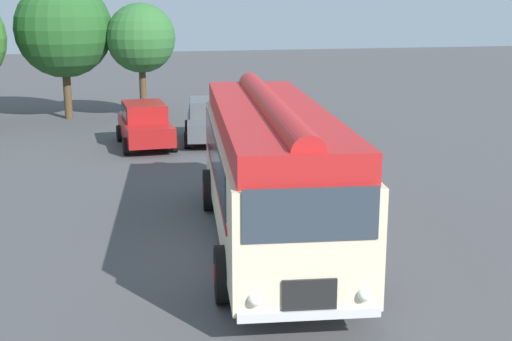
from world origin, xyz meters
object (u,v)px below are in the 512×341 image
at_px(car_mid_right, 288,118).
at_px(car_near_left, 145,124).
at_px(vintage_bus, 270,165).
at_px(car_mid_left, 209,120).

bearing_deg(car_mid_right, car_near_left, -176.74).
bearing_deg(car_mid_right, vintage_bus, -106.96).
distance_m(car_near_left, car_mid_left, 2.59).
bearing_deg(car_near_left, car_mid_left, 10.49).
distance_m(car_near_left, car_mid_right, 5.75).
bearing_deg(car_mid_left, car_near_left, -169.51).
xyz_separation_m(vintage_bus, car_near_left, (-2.05, 11.81, -1.05)).
distance_m(vintage_bus, car_mid_left, 12.33).
distance_m(vintage_bus, car_near_left, 12.03).
relative_size(vintage_bus, car_mid_right, 2.35).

